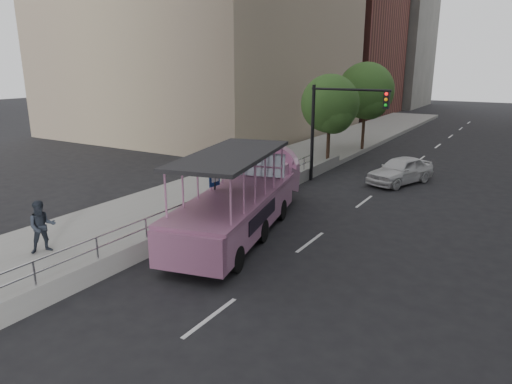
{
  "coord_description": "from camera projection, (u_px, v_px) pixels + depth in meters",
  "views": [
    {
      "loc": [
        7.36,
        -10.19,
        6.18
      ],
      "look_at": [
        -0.67,
        2.97,
        1.89
      ],
      "focal_mm": 32.0,
      "sensor_mm": 36.0,
      "label": 1
    }
  ],
  "objects": [
    {
      "name": "car",
      "position": [
        400.0,
        170.0,
        24.61
      ],
      "size": [
        3.11,
        4.59,
        1.45
      ],
      "primitive_type": "imported",
      "rotation": [
        0.0,
        0.0,
        -0.36
      ],
      "color": "silver",
      "rests_on": "ground"
    },
    {
      "name": "kerb_wall",
      "position": [
        186.0,
        226.0,
        16.81
      ],
      "size": [
        0.24,
        30.0,
        0.36
      ],
      "primitive_type": "cube",
      "color": "gray",
      "rests_on": "sidewalk"
    },
    {
      "name": "midrise_brick",
      "position": [
        323.0,
        11.0,
        58.75
      ],
      "size": [
        18.0,
        16.0,
        26.0
      ],
      "primitive_type": "cube",
      "color": "brown",
      "rests_on": "ground"
    },
    {
      "name": "guardrail",
      "position": [
        185.0,
        208.0,
        16.63
      ],
      "size": [
        0.07,
        22.0,
        0.71
      ],
      "color": "silver",
      "rests_on": "kerb_wall"
    },
    {
      "name": "pedestrian_mid",
      "position": [
        42.0,
        227.0,
        14.69
      ],
      "size": [
        0.99,
        1.06,
        1.74
      ],
      "primitive_type": "imported",
      "rotation": [
        0.0,
        0.0,
        1.06
      ],
      "color": "#20262F",
      "rests_on": "sidewalk"
    },
    {
      "name": "traffic_signal",
      "position": [
        334.0,
        118.0,
        23.92
      ],
      "size": [
        4.2,
        0.32,
        5.2
      ],
      "color": "black",
      "rests_on": "ground"
    },
    {
      "name": "midrise_stone_b",
      "position": [
        375.0,
        40.0,
        71.71
      ],
      "size": [
        16.0,
        14.0,
        20.0
      ],
      "primitive_type": "cube",
      "color": "gray",
      "rests_on": "ground"
    },
    {
      "name": "street_tree_near",
      "position": [
        331.0,
        106.0,
        27.46
      ],
      "size": [
        3.52,
        3.52,
        5.72
      ],
      "color": "#362418",
      "rests_on": "ground"
    },
    {
      "name": "parking_sign",
      "position": [
        215.0,
        189.0,
        17.19
      ],
      "size": [
        0.09,
        0.6,
        2.67
      ],
      "color": "black",
      "rests_on": "ground"
    },
    {
      "name": "ground",
      "position": [
        224.0,
        278.0,
        13.73
      ],
      "size": [
        160.0,
        160.0,
        0.0
      ],
      "primitive_type": "plane",
      "color": "black"
    },
    {
      "name": "street_tree_far",
      "position": [
        367.0,
        93.0,
        32.16
      ],
      "size": [
        3.97,
        3.97,
        6.45
      ],
      "color": "#362418",
      "rests_on": "ground"
    },
    {
      "name": "sidewalk",
      "position": [
        244.0,
        180.0,
        24.8
      ],
      "size": [
        5.5,
        80.0,
        0.3
      ],
      "primitive_type": "cube",
      "color": "gray",
      "rests_on": "ground"
    },
    {
      "name": "duck_boat",
      "position": [
        244.0,
        199.0,
        17.58
      ],
      "size": [
        4.47,
        10.05,
        3.25
      ],
      "color": "black",
      "rests_on": "ground"
    }
  ]
}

